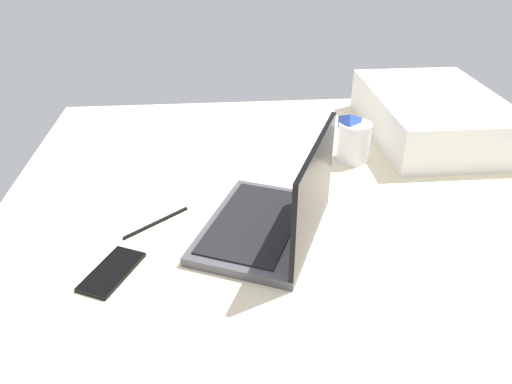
% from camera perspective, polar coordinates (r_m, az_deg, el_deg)
% --- Properties ---
extents(bed_mattress, '(1.80, 1.40, 0.18)m').
position_cam_1_polar(bed_mattress, '(1.06, 5.83, -11.46)').
color(bed_mattress, beige).
rests_on(bed_mattress, ground).
extents(laptop, '(0.39, 0.34, 0.23)m').
position_cam_1_polar(laptop, '(1.03, 2.29, -2.96)').
color(laptop, '#4C4C51').
rests_on(laptop, bed_mattress).
extents(snack_cup, '(0.09, 0.09, 0.14)m').
position_cam_1_polar(snack_cup, '(1.36, 11.40, 5.92)').
color(snack_cup, silver).
rests_on(snack_cup, bed_mattress).
extents(cell_phone, '(0.16, 0.12, 0.01)m').
position_cam_1_polar(cell_phone, '(0.99, -16.60, -8.97)').
color(cell_phone, black).
rests_on(cell_phone, bed_mattress).
extents(pillow, '(0.52, 0.36, 0.13)m').
position_cam_1_polar(pillow, '(1.58, 19.99, 8.55)').
color(pillow, white).
rests_on(pillow, bed_mattress).
extents(charger_cable, '(0.11, 0.13, 0.01)m').
position_cam_1_polar(charger_cable, '(1.11, -11.64, -3.57)').
color(charger_cable, black).
rests_on(charger_cable, bed_mattress).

